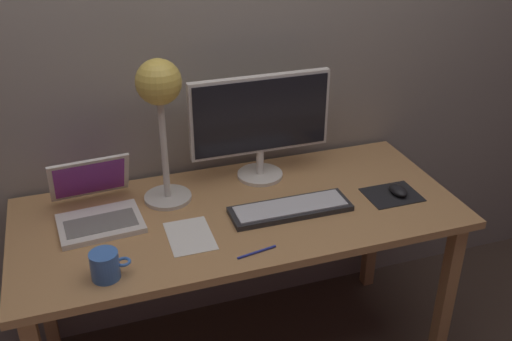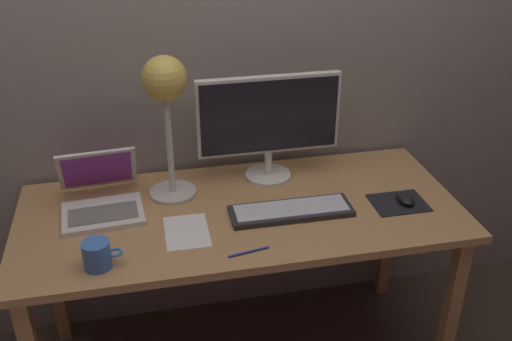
% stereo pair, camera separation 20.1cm
% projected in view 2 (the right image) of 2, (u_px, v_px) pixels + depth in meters
% --- Properties ---
extents(back_wall, '(4.80, 0.06, 2.60)m').
position_uv_depth(back_wall, '(219.00, 28.00, 2.21)').
color(back_wall, gray).
rests_on(back_wall, ground).
extents(desk, '(1.60, 0.70, 0.74)m').
position_uv_depth(desk, '(241.00, 227.00, 2.17)').
color(desk, tan).
rests_on(desk, ground).
extents(monitor, '(0.55, 0.18, 0.42)m').
position_uv_depth(monitor, '(269.00, 121.00, 2.23)').
color(monitor, silver).
rests_on(monitor, desk).
extents(keyboard_main, '(0.44, 0.14, 0.03)m').
position_uv_depth(keyboard_main, '(291.00, 211.00, 2.10)').
color(keyboard_main, '#28282B').
rests_on(keyboard_main, desk).
extents(laptop, '(0.30, 0.34, 0.21)m').
position_uv_depth(laptop, '(100.00, 192.00, 2.12)').
color(laptop, silver).
rests_on(laptop, desk).
extents(desk_lamp, '(0.18, 0.18, 0.54)m').
position_uv_depth(desk_lamp, '(166.00, 94.00, 2.04)').
color(desk_lamp, beige).
rests_on(desk_lamp, desk).
extents(mousepad, '(0.20, 0.16, 0.00)m').
position_uv_depth(mousepad, '(399.00, 203.00, 2.17)').
color(mousepad, black).
rests_on(mousepad, desk).
extents(mouse, '(0.06, 0.10, 0.03)m').
position_uv_depth(mouse, '(405.00, 198.00, 2.16)').
color(mouse, black).
rests_on(mouse, mousepad).
extents(coffee_mug, '(0.12, 0.09, 0.09)m').
position_uv_depth(coffee_mug, '(97.00, 255.00, 1.81)').
color(coffee_mug, '#3F72CC').
rests_on(coffee_mug, desk).
extents(paper_sheet_by_keyboard, '(0.15, 0.21, 0.00)m').
position_uv_depth(paper_sheet_by_keyboard, '(187.00, 232.00, 2.00)').
color(paper_sheet_by_keyboard, white).
rests_on(paper_sheet_by_keyboard, desk).
extents(pen, '(0.14, 0.03, 0.01)m').
position_uv_depth(pen, '(249.00, 252.00, 1.89)').
color(pen, '#2633A5').
rests_on(pen, desk).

